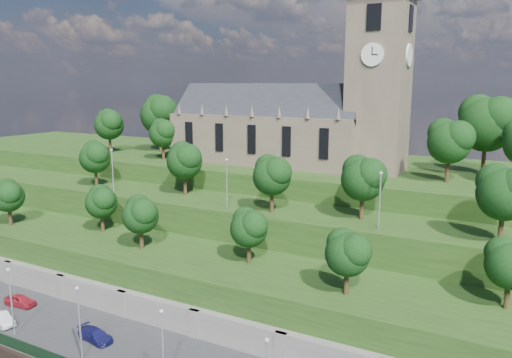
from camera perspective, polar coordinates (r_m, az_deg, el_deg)
The scene contains 14 objects.
promenade at distance 55.04m, azimuth -14.85°, elevation -19.04°, with size 160.00×12.00×2.00m, color #2D2D30.
retaining_wall at distance 58.25m, azimuth -10.76°, elevation -15.42°, with size 160.00×2.10×5.00m.
embankment_lower at distance 61.94m, azimuth -7.22°, elevation -12.12°, with size 160.00×12.00×8.00m, color #203E14.
embankment_upper at distance 69.84m, azimuth -1.96°, elevation -7.57°, with size 160.00×10.00×12.00m, color #203E14.
hilltop at distance 87.46m, azimuth 5.02°, elevation -2.77°, with size 160.00×32.00×15.00m, color #203E14.
church at distance 81.19m, azimuth 4.57°, elevation 6.92°, with size 38.60×12.35×27.60m.
trees_lower at distance 58.80m, azimuth -6.99°, elevation -4.66°, with size 68.82×8.42×6.69m.
trees_upper at distance 63.63m, azimuth 2.28°, elevation 1.03°, with size 63.54×8.33×8.13m.
trees_hilltop at distance 80.46m, azimuth 6.10°, elevation 6.35°, with size 76.39×16.27×11.59m.
lamp_posts_promenade at distance 51.78m, azimuth -19.55°, elevation -14.70°, with size 60.36×0.36×7.44m.
lamp_posts_upper at distance 64.84m, azimuth -3.36°, elevation -0.01°, with size 40.36×0.36×6.59m.
car_left at distance 67.30m, azimuth -25.34°, elevation -12.43°, with size 1.60×3.97×1.35m, color maroon.
car_middle at distance 63.46m, azimuth -27.10°, elevation -14.01°, with size 1.46×4.18×1.38m, color silver.
car_right at distance 56.32m, azimuth -17.89°, elevation -16.60°, with size 1.76×4.33×1.26m, color #171751.
Camera 1 is at (33.64, -28.04, 28.19)m, focal length 35.00 mm.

